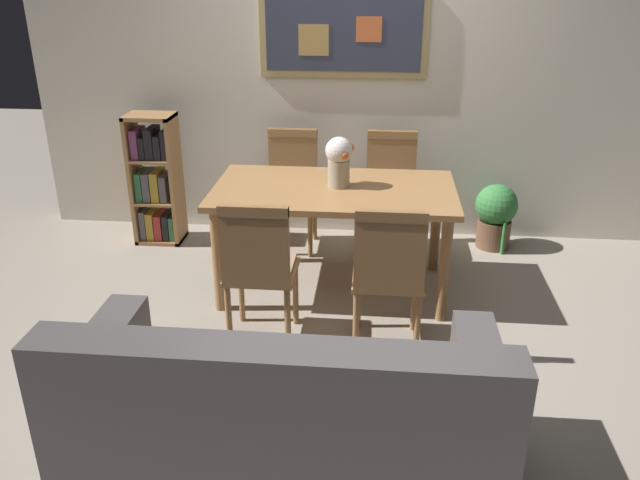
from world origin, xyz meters
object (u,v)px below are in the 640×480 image
object	(u,v)px
dining_chair_near_right	(389,268)
bookshelf	(156,183)
dining_chair_far_right	(391,182)
flower_vase	(339,159)
potted_ivy	(496,214)
dining_chair_far_left	(292,179)
dining_chair_near_left	(259,262)
dining_table	(334,201)
leather_couch	(283,421)

from	to	relation	value
dining_chair_near_right	bookshelf	distance (m)	2.33
dining_chair_far_right	flower_vase	world-z (taller)	flower_vase
dining_chair_far_right	potted_ivy	bearing A→B (deg)	4.73
dining_chair_far_left	dining_chair_far_right	bearing A→B (deg)	0.75
dining_chair_far_left	dining_chair_near_left	bearing A→B (deg)	-89.31
dining_chair_near_right	flower_vase	xyz separation A→B (m)	(-0.33, 0.79, 0.38)
dining_table	leather_couch	world-z (taller)	leather_couch
dining_chair_far_left	dining_chair_near_right	bearing A→B (deg)	-63.49
dining_chair_near_left	flower_vase	xyz separation A→B (m)	(0.39, 0.78, 0.38)
dining_table	bookshelf	world-z (taller)	bookshelf
dining_table	potted_ivy	world-z (taller)	dining_table
potted_ivy	dining_table	bearing A→B (deg)	-145.93
dining_chair_far_left	bookshelf	distance (m)	1.08
dining_chair_near_right	flower_vase	size ratio (longest dim) A/B	2.77
bookshelf	potted_ivy	size ratio (longest dim) A/B	1.81
dining_table	bookshelf	size ratio (longest dim) A/B	1.53
potted_ivy	flower_vase	size ratio (longest dim) A/B	1.73
dining_chair_near_right	dining_table	bearing A→B (deg)	115.54
flower_vase	dining_chair_near_right	bearing A→B (deg)	-67.05
dining_chair_far_right	leather_couch	world-z (taller)	dining_chair_far_right
dining_table	dining_chair_near_right	bearing A→B (deg)	-64.46
dining_chair_near_left	leather_couch	world-z (taller)	dining_chair_near_left
leather_couch	dining_chair_near_right	bearing A→B (deg)	67.38
dining_chair_far_right	bookshelf	xyz separation A→B (m)	(-1.84, -0.05, -0.05)
flower_vase	bookshelf	bearing A→B (deg)	155.84
dining_chair_near_right	dining_chair_near_left	bearing A→B (deg)	179.72
dining_chair_near_left	flower_vase	bearing A→B (deg)	63.38
dining_table	dining_chair_near_left	bearing A→B (deg)	-116.03
dining_chair_far_left	potted_ivy	size ratio (longest dim) A/B	1.60
bookshelf	flower_vase	distance (m)	1.69
dining_chair_far_left	flower_vase	world-z (taller)	flower_vase
dining_table	leather_couch	bearing A→B (deg)	-92.45
leather_couch	bookshelf	bearing A→B (deg)	118.91
dining_chair_far_right	dining_chair_near_left	bearing A→B (deg)	-116.49
dining_chair_near_right	bookshelf	size ratio (longest dim) A/B	0.88
bookshelf	dining_chair_far_left	bearing A→B (deg)	2.03
dining_chair_near_right	potted_ivy	world-z (taller)	dining_chair_near_right
bookshelf	leather_couch	bearing A→B (deg)	-61.09
potted_ivy	dining_chair_near_left	bearing A→B (deg)	-135.14
bookshelf	dining_chair_near_left	bearing A→B (deg)	-52.99
dining_chair_near_left	leather_couch	distance (m)	1.12
dining_chair_far_right	flower_vase	bearing A→B (deg)	-116.33
dining_chair_near_right	flower_vase	distance (m)	0.94
dining_chair_near_left	leather_couch	bearing A→B (deg)	-74.65
dining_chair_near_right	potted_ivy	distance (m)	1.81
dining_table	bookshelf	bearing A→B (deg)	154.36
dining_chair_far_right	flower_vase	xyz separation A→B (m)	(-0.35, -0.72, 0.38)
dining_chair_near_right	potted_ivy	xyz separation A→B (m)	(0.85, 1.57, -0.26)
dining_chair_far_left	dining_chair_far_right	distance (m)	0.77
dining_table	dining_chair_near_left	size ratio (longest dim) A/B	1.74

